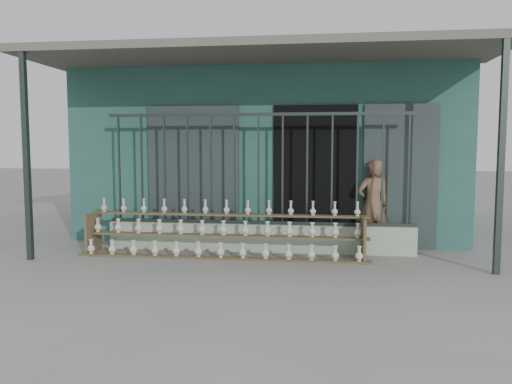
# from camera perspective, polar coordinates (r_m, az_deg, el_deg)

# --- Properties ---
(ground) EXTENTS (60.00, 60.00, 0.00)m
(ground) POSITION_cam_1_polar(r_m,az_deg,el_deg) (6.96, -1.08, -8.97)
(ground) COLOR slate
(workshop_building) EXTENTS (7.40, 6.60, 3.21)m
(workshop_building) POSITION_cam_1_polar(r_m,az_deg,el_deg) (10.95, 2.22, 4.76)
(workshop_building) COLOR #27544A
(workshop_building) RESTS_ON ground
(parapet_wall) EXTENTS (5.00, 0.20, 0.45)m
(parapet_wall) POSITION_cam_1_polar(r_m,az_deg,el_deg) (8.17, 0.27, -5.23)
(parapet_wall) COLOR #A4B99F
(parapet_wall) RESTS_ON ground
(security_fence) EXTENTS (5.00, 0.04, 1.80)m
(security_fence) POSITION_cam_1_polar(r_m,az_deg,el_deg) (8.05, 0.28, 2.67)
(security_fence) COLOR #283330
(security_fence) RESTS_ON parapet_wall
(shelf_rack) EXTENTS (4.50, 0.68, 0.85)m
(shelf_rack) POSITION_cam_1_polar(r_m,az_deg,el_deg) (7.83, -3.75, -4.69)
(shelf_rack) COLOR brown
(shelf_rack) RESTS_ON ground
(elderly_woman) EXTENTS (0.63, 0.52, 1.50)m
(elderly_woman) POSITION_cam_1_polar(r_m,az_deg,el_deg) (8.41, 13.23, -1.46)
(elderly_woman) COLOR brown
(elderly_woman) RESTS_ON ground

